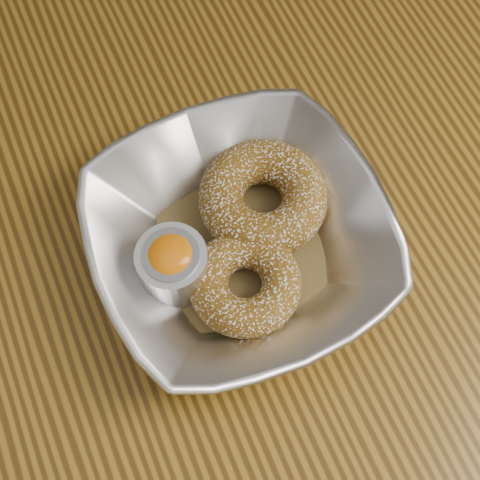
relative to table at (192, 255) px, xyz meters
name	(u,v)px	position (x,y,z in m)	size (l,w,h in m)	color
ground_plane	(214,385)	(0.00, 0.00, -0.65)	(4.00, 4.00, 0.00)	#565659
table	(192,255)	(0.00, 0.00, 0.00)	(1.20, 0.80, 0.75)	brown
serving_bowl	(240,240)	(0.03, -0.06, 0.13)	(0.24, 0.24, 0.06)	silver
parchment	(240,250)	(0.03, -0.06, 0.11)	(0.14, 0.14, 0.00)	brown
donut_back	(263,198)	(0.06, -0.03, 0.13)	(0.11, 0.11, 0.04)	brown
donut_front	(245,283)	(0.02, -0.09, 0.13)	(0.09, 0.09, 0.03)	brown
ramekin	(173,265)	(-0.03, -0.06, 0.14)	(0.06, 0.06, 0.06)	silver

